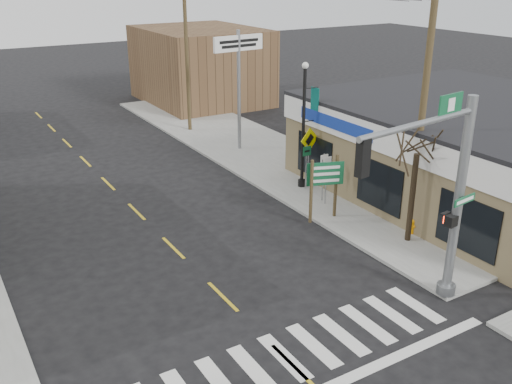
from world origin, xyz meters
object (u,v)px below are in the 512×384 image
lamp_post (305,117)px  utility_pole_far (187,58)px  bare_tree (419,137)px  utility_pole_near (424,103)px  guide_sign (325,180)px  dance_center_sign (239,60)px  traffic_signal_pole (443,184)px  fire_hydrant (412,226)px

lamp_post → utility_pole_far: size_ratio=0.67×
bare_tree → utility_pole_far: size_ratio=0.59×
utility_pole_near → utility_pole_far: bearing=98.2°
guide_sign → dance_center_sign: dance_center_sign is taller
traffic_signal_pole → utility_pole_far: utility_pole_far is taller
guide_sign → fire_hydrant: (2.20, -2.90, -1.43)m
fire_hydrant → lamp_post: bearing=95.8°
fire_hydrant → utility_pole_far: 19.02m
bare_tree → dance_center_sign: bearing=88.8°
guide_sign → dance_center_sign: 11.12m
utility_pole_near → guide_sign: bearing=139.5°
lamp_post → guide_sign: bearing=-137.0°
traffic_signal_pole → fire_hydrant: (3.09, 3.76, -3.64)m
fire_hydrant → utility_pole_near: utility_pole_near is taller
lamp_post → utility_pole_far: utility_pole_far is taller
bare_tree → utility_pole_far: (-0.46, 18.83, 0.42)m
utility_pole_near → lamp_post: bearing=103.2°
traffic_signal_pole → lamp_post: bearing=69.3°
traffic_signal_pole → utility_pole_far: 22.38m
traffic_signal_pole → utility_pole_near: utility_pole_near is taller
guide_sign → dance_center_sign: size_ratio=0.41×
bare_tree → utility_pole_near: bearing=40.3°
traffic_signal_pole → fire_hydrant: 6.07m
bare_tree → guide_sign: bearing=117.4°
traffic_signal_pole → utility_pole_far: (2.09, 22.28, 0.57)m
traffic_signal_pole → lamp_post: (2.43, 10.26, -0.55)m
utility_pole_near → traffic_signal_pole: bearing=-125.1°
lamp_post → bare_tree: bearing=-112.9°
bare_tree → fire_hydrant: bearing=29.9°
lamp_post → utility_pole_near: 6.41m
bare_tree → utility_pole_far: utility_pole_far is taller
fire_hydrant → utility_pole_far: size_ratio=0.07×
utility_pole_near → fire_hydrant: bearing=-123.1°
traffic_signal_pole → lamp_post: traffic_signal_pole is taller
guide_sign → bare_tree: size_ratio=0.52×
guide_sign → utility_pole_near: utility_pole_near is taller
lamp_post → bare_tree: lamp_post is taller
dance_center_sign → bare_tree: 13.69m
guide_sign → utility_pole_near: (2.52, -2.48, 3.37)m
traffic_signal_pole → guide_sign: (0.89, 6.65, -2.20)m
utility_pole_near → dance_center_sign: bearing=96.6°
guide_sign → fire_hydrant: 3.91m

